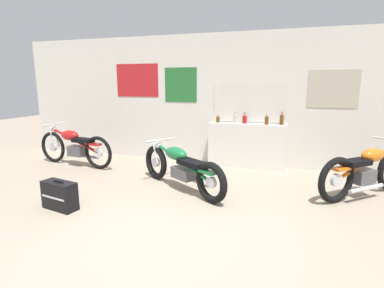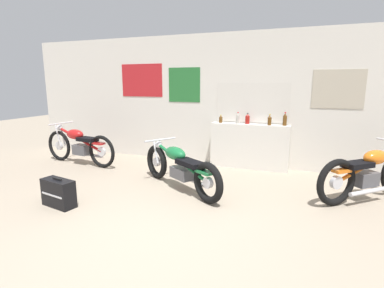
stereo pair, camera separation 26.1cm
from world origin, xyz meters
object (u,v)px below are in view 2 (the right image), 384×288
object	(u,v)px
hard_case_black	(59,193)
bottle_right_center	(270,120)
motorcycle_red	(79,145)
motorcycle_orange	(369,173)
bottle_rightmost	(285,120)
bottle_center	(247,119)
motorcycle_green	(180,167)
bottle_leftmost	(221,119)
bottle_left_center	(238,118)

from	to	relation	value
hard_case_black	bottle_right_center	bearing A→B (deg)	48.49
motorcycle_red	motorcycle_orange	bearing A→B (deg)	-1.09
hard_case_black	bottle_rightmost	bearing A→B (deg)	45.96
bottle_center	bottle_rightmost	distance (m)	0.74
bottle_center	motorcycle_orange	distance (m)	2.44
bottle_right_center	bottle_center	bearing A→B (deg)	173.10
bottle_right_center	motorcycle_green	bearing A→B (deg)	-126.84
bottle_leftmost	bottle_rightmost	distance (m)	1.31
bottle_leftmost	bottle_right_center	size ratio (longest dim) A/B	0.76
bottle_left_center	bottle_rightmost	distance (m)	0.94
motorcycle_green	motorcycle_red	bearing A→B (deg)	165.23
bottle_left_center	motorcycle_green	size ratio (longest dim) A/B	0.13
motorcycle_green	hard_case_black	xyz separation A→B (m)	(-1.36, -1.28, -0.19)
motorcycle_orange	bottle_left_center	bearing A→B (deg)	154.53
bottle_right_center	bottle_rightmost	world-z (taller)	bottle_rightmost
motorcycle_green	hard_case_black	world-z (taller)	motorcycle_green
bottle_leftmost	motorcycle_orange	size ratio (longest dim) A/B	0.11
bottle_leftmost	motorcycle_green	size ratio (longest dim) A/B	0.09
bottle_left_center	hard_case_black	distance (m)	3.66
bottle_leftmost	bottle_left_center	distance (m)	0.37
bottle_center	motorcycle_red	bearing A→B (deg)	-163.87
motorcycle_orange	bottle_center	bearing A→B (deg)	151.76
bottle_leftmost	motorcycle_green	distance (m)	1.83
bottle_leftmost	bottle_center	world-z (taller)	bottle_center
bottle_left_center	motorcycle_orange	size ratio (longest dim) A/B	0.15
motorcycle_green	hard_case_black	size ratio (longest dim) A/B	3.30
bottle_left_center	bottle_center	size ratio (longest dim) A/B	1.06
bottle_left_center	motorcycle_red	bearing A→B (deg)	-163.52
bottle_leftmost	bottle_right_center	xyz separation A→B (m)	(1.02, -0.03, 0.02)
bottle_left_center	bottle_right_center	world-z (taller)	bottle_left_center
motorcycle_orange	motorcycle_red	bearing A→B (deg)	178.91
motorcycle_green	motorcycle_red	xyz separation A→B (m)	(-2.70, 0.71, 0.04)
bottle_left_center	motorcycle_red	xyz separation A→B (m)	(-3.30, -0.98, -0.61)
bottle_right_center	motorcycle_red	size ratio (longest dim) A/B	0.11
bottle_leftmost	hard_case_black	xyz separation A→B (m)	(-1.60, -2.99, -0.81)
bottle_left_center	bottle_leftmost	bearing A→B (deg)	177.88
bottle_rightmost	motorcycle_red	xyz separation A→B (m)	(-4.24, -1.01, -0.63)
bottle_center	motorcycle_red	size ratio (longest dim) A/B	0.11
bottle_rightmost	bottle_leftmost	bearing A→B (deg)	-179.38
bottle_rightmost	motorcycle_green	distance (m)	2.40
bottle_leftmost	bottle_rightmost	size ratio (longest dim) A/B	0.63
bottle_right_center	hard_case_black	world-z (taller)	bottle_right_center
bottle_right_center	motorcycle_orange	xyz separation A→B (m)	(1.63, -1.06, -0.62)
motorcycle_orange	motorcycle_green	bearing A→B (deg)	-168.13
motorcycle_green	motorcycle_orange	bearing A→B (deg)	11.87
bottle_center	bottle_rightmost	size ratio (longest dim) A/B	0.84
bottle_left_center	motorcycle_orange	world-z (taller)	bottle_left_center
bottle_leftmost	bottle_right_center	distance (m)	1.02
bottle_right_center	hard_case_black	bearing A→B (deg)	-131.51
motorcycle_green	bottle_leftmost	bearing A→B (deg)	82.16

